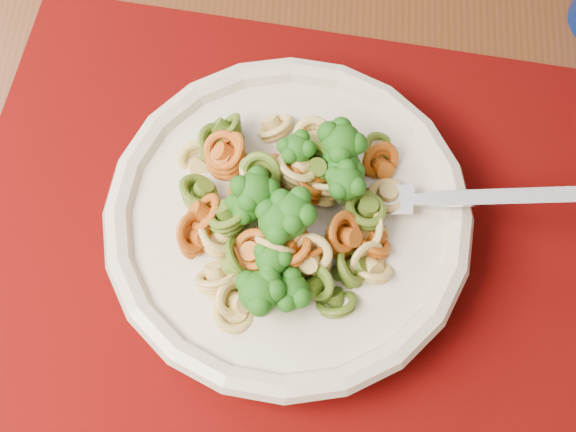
% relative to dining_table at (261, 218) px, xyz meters
% --- Properties ---
extents(dining_table, '(1.40, 1.09, 0.76)m').
position_rel_dining_table_xyz_m(dining_table, '(0.00, 0.00, 0.00)').
color(dining_table, '#522817').
rests_on(dining_table, ground).
extents(placemat, '(0.51, 0.43, 0.00)m').
position_rel_dining_table_xyz_m(placemat, '(0.04, -0.05, 0.12)').
color(placemat, '#510304').
rests_on(placemat, dining_table).
extents(pasta_bowl, '(0.25, 0.25, 0.05)m').
position_rel_dining_table_xyz_m(pasta_bowl, '(0.04, -0.05, 0.15)').
color(pasta_bowl, beige).
rests_on(pasta_bowl, placemat).
extents(pasta_broccoli_heap, '(0.22, 0.22, 0.06)m').
position_rel_dining_table_xyz_m(pasta_broccoli_heap, '(0.04, -0.05, 0.17)').
color(pasta_broccoli_heap, '#E8D173').
rests_on(pasta_broccoli_heap, pasta_bowl).
extents(fork, '(0.18, 0.06, 0.08)m').
position_rel_dining_table_xyz_m(fork, '(0.11, -0.02, 0.17)').
color(fork, silver).
rests_on(fork, pasta_bowl).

